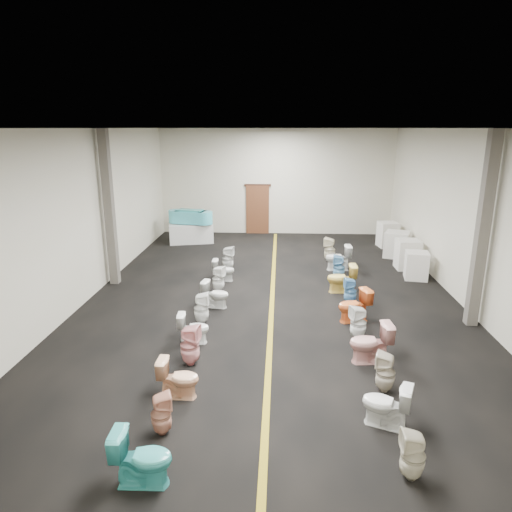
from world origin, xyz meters
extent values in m
plane|color=black|center=(0.00, 0.00, 0.00)|extent=(16.00, 16.00, 0.00)
plane|color=black|center=(0.00, 0.00, 4.50)|extent=(16.00, 16.00, 0.00)
plane|color=beige|center=(0.00, 8.00, 2.25)|extent=(10.00, 0.00, 10.00)
plane|color=beige|center=(0.00, -8.00, 2.25)|extent=(10.00, 0.00, 10.00)
plane|color=beige|center=(-5.00, 0.00, 2.25)|extent=(0.00, 16.00, 16.00)
plane|color=beige|center=(5.00, 0.00, 2.25)|extent=(0.00, 16.00, 16.00)
cube|color=olive|center=(0.00, 0.00, 0.00)|extent=(0.12, 15.60, 0.01)
cube|color=#562D19|center=(-0.80, 7.94, 1.05)|extent=(1.00, 0.10, 2.10)
cube|color=#331C11|center=(-0.80, 7.95, 2.12)|extent=(1.15, 0.08, 0.10)
cube|color=#59544C|center=(-4.75, 1.00, 2.25)|extent=(0.25, 0.25, 4.50)
cube|color=#59544C|center=(4.75, -1.50, 2.25)|extent=(0.25, 0.25, 4.50)
cube|color=silver|center=(-3.42, 6.12, 0.39)|extent=(1.89, 1.26, 0.77)
cube|color=#47BCCC|center=(-3.42, 6.12, 1.05)|extent=(1.32, 0.91, 0.50)
cylinder|color=#47BCCC|center=(-4.00, 6.26, 1.05)|extent=(0.66, 0.66, 0.50)
cylinder|color=#47BCCC|center=(-2.83, 5.98, 1.05)|extent=(0.66, 0.66, 0.50)
cube|color=teal|center=(-3.42, 6.12, 1.25)|extent=(1.07, 0.68, 0.20)
cube|color=white|center=(4.40, 1.87, 0.42)|extent=(0.76, 0.76, 0.85)
cube|color=silver|center=(4.40, 2.93, 0.49)|extent=(0.71, 0.71, 0.97)
cube|color=silver|center=(4.40, 4.36, 0.46)|extent=(1.06, 1.06, 0.92)
cube|color=silver|center=(4.40, 5.82, 0.49)|extent=(0.78, 0.78, 0.98)
imported|color=teal|center=(-1.55, -6.91, 0.39)|extent=(0.78, 0.46, 0.79)
imported|color=tan|center=(-1.57, -5.90, 0.34)|extent=(0.40, 0.40, 0.68)
imported|color=#F2B68C|center=(-1.52, -4.90, 0.36)|extent=(0.71, 0.41, 0.72)
imported|color=pink|center=(-1.54, -3.78, 0.42)|extent=(0.43, 0.43, 0.83)
imported|color=white|center=(-1.65, -2.82, 0.34)|extent=(0.69, 0.42, 0.68)
imported|color=white|center=(-1.65, -1.82, 0.39)|extent=(0.37, 0.37, 0.77)
imported|color=silver|center=(-1.46, -0.77, 0.35)|extent=(0.75, 0.51, 0.71)
imported|color=white|center=(-1.54, 0.38, 0.38)|extent=(0.43, 0.43, 0.76)
imported|color=silver|center=(-1.51, 1.37, 0.34)|extent=(0.67, 0.39, 0.67)
imported|color=silver|center=(-1.49, 2.37, 0.41)|extent=(0.42, 0.41, 0.81)
imported|color=beige|center=(1.97, -6.64, 0.36)|extent=(0.34, 0.33, 0.72)
imported|color=white|center=(1.87, -5.52, 0.38)|extent=(0.84, 0.66, 0.75)
imported|color=beige|center=(2.07, -4.54, 0.37)|extent=(0.44, 0.43, 0.74)
imported|color=#DB9C95|center=(2.00, -3.50, 0.42)|extent=(0.86, 0.54, 0.84)
imported|color=white|center=(1.93, -2.47, 0.39)|extent=(0.43, 0.43, 0.78)
imported|color=orange|center=(1.99, -1.49, 0.40)|extent=(0.89, 0.68, 0.80)
imported|color=#62A1D3|center=(2.06, -0.38, 0.36)|extent=(0.34, 0.34, 0.72)
imported|color=#F5D160|center=(1.95, 0.53, 0.41)|extent=(0.81, 0.48, 0.82)
imported|color=#6AA5D1|center=(2.01, 1.62, 0.39)|extent=(0.41, 0.41, 0.79)
imported|color=white|center=(2.10, 2.65, 0.42)|extent=(0.85, 0.52, 0.84)
imported|color=beige|center=(1.93, 3.66, 0.42)|extent=(0.48, 0.48, 0.85)
camera|label=1|loc=(0.18, -11.79, 4.51)|focal=32.00mm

